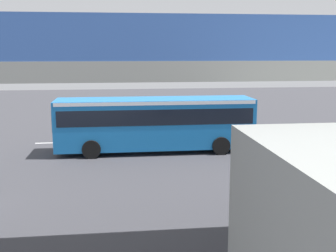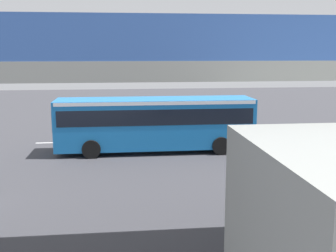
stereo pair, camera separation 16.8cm
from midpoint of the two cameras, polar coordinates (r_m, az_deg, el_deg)
The scene contains 9 objects.
ground at distance 24.59m, azimuth -3.29°, elevation -3.47°, with size 80.00×80.00×0.00m, color #38383D.
city_bus at distance 24.13m, azimuth -2.00°, elevation 0.84°, with size 11.54×2.85×3.15m.
pedestrian at distance 26.79m, azimuth -9.85°, elevation -0.51°, with size 0.38×0.38×1.79m.
traffic_sign at distance 27.70m, azimuth -12.02°, elevation 1.88°, with size 0.08×0.60×2.80m.
lane_dash_leftmost at distance 28.32m, azimuth 8.55°, elevation -1.70°, with size 2.00×0.20×0.01m, color silver.
lane_dash_left at distance 27.54m, azimuth 0.50°, elevation -1.93°, with size 2.00×0.20×0.01m, color silver.
lane_dash_centre at distance 27.34m, azimuth -7.86°, elevation -2.12°, with size 2.00×0.20×0.01m, color silver.
lane_dash_right at distance 27.71m, azimuth -16.16°, elevation -2.27°, with size 2.00×0.20×0.01m, color silver.
pedestrian_overpass at distance 11.17m, azimuth 0.51°, elevation 5.86°, with size 27.78×2.60×6.78m.
Camera 1 is at (1.50, 23.81, 5.93)m, focal length 43.75 mm.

